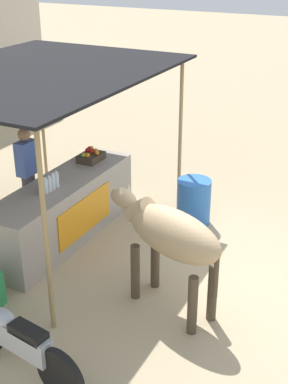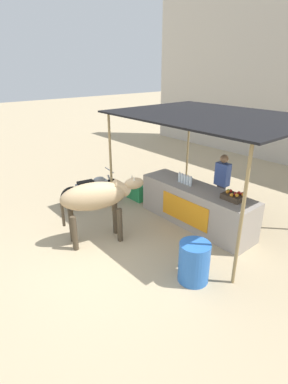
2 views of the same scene
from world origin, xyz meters
name	(u,v)px [view 1 (image 1 of 2)]	position (x,y,z in m)	size (l,w,h in m)	color
ground_plane	(193,272)	(0.00, 0.00, 0.00)	(60.00, 60.00, 0.00)	tan
stall_counter	(63,210)	(0.00, 2.20, 0.48)	(3.00, 0.82, 0.96)	#9E9389
stall_awning	(36,77)	(0.00, 2.50, 2.51)	(4.20, 3.20, 2.62)	black
water_bottle_row	(49,184)	(-0.35, 2.15, 1.07)	(0.43, 0.07, 0.25)	silver
fruit_crate	(91,156)	(0.95, 2.26, 1.04)	(0.44, 0.32, 0.18)	#3F3326
vendor_behind_counter	(28,176)	(0.15, 2.95, 0.85)	(0.34, 0.22, 1.65)	#383842
water_barrel	(194,202)	(1.38, 0.57, 0.38)	(0.56, 0.56, 0.76)	blue
cow	(170,235)	(-0.87, 0.00, 1.03)	(0.95, 1.84, 1.44)	tan
motorcycle_parked	(17,341)	(-2.67, 0.94, 0.43)	(0.55, 1.79, 0.90)	black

